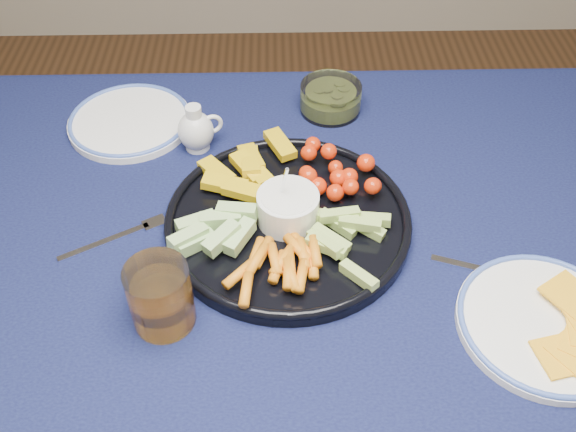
{
  "coord_description": "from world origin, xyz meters",
  "views": [
    {
      "loc": [
        0.02,
        -0.61,
        1.49
      ],
      "look_at": [
        0.03,
        0.09,
        0.77
      ],
      "focal_mm": 40.0,
      "sensor_mm": 36.0,
      "label": 1
    }
  ],
  "objects_px": {
    "pickle_bowl": "(330,99)",
    "crudite_platter": "(286,218)",
    "creamer_pitcher": "(196,130)",
    "juice_tumbler": "(161,299)",
    "cheese_plate": "(546,322)",
    "dining_table": "(268,307)",
    "side_plate_extra": "(130,121)"
  },
  "relations": [
    {
      "from": "juice_tumbler",
      "to": "side_plate_extra",
      "type": "distance_m",
      "value": 0.46
    },
    {
      "from": "dining_table",
      "to": "pickle_bowl",
      "type": "height_order",
      "value": "pickle_bowl"
    },
    {
      "from": "crudite_platter",
      "to": "creamer_pitcher",
      "type": "xyz_separation_m",
      "value": [
        -0.15,
        0.2,
        0.02
      ]
    },
    {
      "from": "creamer_pitcher",
      "to": "juice_tumbler",
      "type": "xyz_separation_m",
      "value": [
        -0.02,
        -0.37,
        0.01
      ]
    },
    {
      "from": "pickle_bowl",
      "to": "juice_tumbler",
      "type": "distance_m",
      "value": 0.55
    },
    {
      "from": "creamer_pitcher",
      "to": "dining_table",
      "type": "bearing_deg",
      "value": -67.05
    },
    {
      "from": "cheese_plate",
      "to": "side_plate_extra",
      "type": "height_order",
      "value": "cheese_plate"
    },
    {
      "from": "creamer_pitcher",
      "to": "cheese_plate",
      "type": "distance_m",
      "value": 0.65
    },
    {
      "from": "crudite_platter",
      "to": "pickle_bowl",
      "type": "distance_m",
      "value": 0.32
    },
    {
      "from": "creamer_pitcher",
      "to": "pickle_bowl",
      "type": "relative_size",
      "value": 0.76
    },
    {
      "from": "pickle_bowl",
      "to": "crudite_platter",
      "type": "bearing_deg",
      "value": -106.26
    },
    {
      "from": "creamer_pitcher",
      "to": "cheese_plate",
      "type": "bearing_deg",
      "value": -38.43
    },
    {
      "from": "creamer_pitcher",
      "to": "cheese_plate",
      "type": "xyz_separation_m",
      "value": [
        0.51,
        -0.4,
        -0.03
      ]
    },
    {
      "from": "crudite_platter",
      "to": "pickle_bowl",
      "type": "height_order",
      "value": "crudite_platter"
    },
    {
      "from": "dining_table",
      "to": "cheese_plate",
      "type": "height_order",
      "value": "cheese_plate"
    },
    {
      "from": "dining_table",
      "to": "juice_tumbler",
      "type": "height_order",
      "value": "juice_tumbler"
    },
    {
      "from": "creamer_pitcher",
      "to": "side_plate_extra",
      "type": "distance_m",
      "value": 0.15
    },
    {
      "from": "creamer_pitcher",
      "to": "side_plate_extra",
      "type": "bearing_deg",
      "value": 152.94
    },
    {
      "from": "pickle_bowl",
      "to": "cheese_plate",
      "type": "xyz_separation_m",
      "value": [
        0.26,
        -0.51,
        -0.01
      ]
    },
    {
      "from": "dining_table",
      "to": "crudite_platter",
      "type": "bearing_deg",
      "value": 71.17
    },
    {
      "from": "dining_table",
      "to": "creamer_pitcher",
      "type": "xyz_separation_m",
      "value": [
        -0.12,
        0.29,
        0.13
      ]
    },
    {
      "from": "crudite_platter",
      "to": "juice_tumbler",
      "type": "relative_size",
      "value": 3.76
    },
    {
      "from": "crudite_platter",
      "to": "cheese_plate",
      "type": "xyz_separation_m",
      "value": [
        0.35,
        -0.2,
        -0.01
      ]
    },
    {
      "from": "dining_table",
      "to": "pickle_bowl",
      "type": "relative_size",
      "value": 14.34
    },
    {
      "from": "crudite_platter",
      "to": "pickle_bowl",
      "type": "xyz_separation_m",
      "value": [
        0.09,
        0.31,
        0.0
      ]
    },
    {
      "from": "dining_table",
      "to": "cheese_plate",
      "type": "distance_m",
      "value": 0.41
    },
    {
      "from": "crudite_platter",
      "to": "pickle_bowl",
      "type": "bearing_deg",
      "value": 73.74
    },
    {
      "from": "dining_table",
      "to": "side_plate_extra",
      "type": "distance_m",
      "value": 0.45
    },
    {
      "from": "cheese_plate",
      "to": "juice_tumbler",
      "type": "xyz_separation_m",
      "value": [
        -0.52,
        0.03,
        0.03
      ]
    },
    {
      "from": "cheese_plate",
      "to": "side_plate_extra",
      "type": "distance_m",
      "value": 0.79
    },
    {
      "from": "crudite_platter",
      "to": "side_plate_extra",
      "type": "xyz_separation_m",
      "value": [
        -0.29,
        0.27,
        -0.01
      ]
    },
    {
      "from": "crudite_platter",
      "to": "cheese_plate",
      "type": "distance_m",
      "value": 0.4
    }
  ]
}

